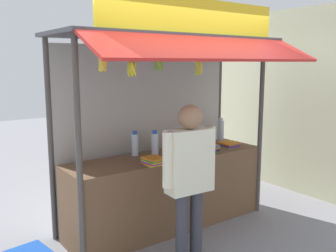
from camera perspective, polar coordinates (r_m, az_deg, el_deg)
The scene contains 18 objects.
ground_plane at distance 4.75m, azimuth 0.00°, elevation -14.76°, with size 20.00×20.00×0.00m, color gray.
stall_counter at distance 4.59m, azimuth 0.00°, elevation -9.76°, with size 2.48×0.65×0.88m, color brown.
stall_structure at distance 4.43m, azimuth -0.80°, elevation 4.64°, with size 2.68×1.51×2.61m.
water_bottle_center at distance 4.66m, azimuth 3.54°, elevation -1.97°, with size 0.09×0.09×0.32m.
water_bottle_front_left at distance 4.08m, azimuth -13.34°, elevation -4.55°, with size 0.06×0.06×0.22m.
water_bottle_far_right at distance 4.43m, azimuth -2.00°, elevation -2.71°, with size 0.08×0.08×0.30m.
water_bottle_left at distance 4.64m, azimuth -1.84°, elevation -2.52°, with size 0.06×0.06×0.23m.
water_bottle_mid_left at distance 5.31m, azimuth 8.01°, elevation -0.63°, with size 0.09×0.09×0.32m.
water_bottle_rear_center at distance 4.44m, azimuth -5.06°, elevation -2.76°, with size 0.08×0.08×0.29m.
magazine_stack_far_left at distance 4.68m, azimuth 5.95°, elevation -3.26°, with size 0.24×0.28×0.09m.
magazine_stack_back_right at distance 4.06m, azimuth -2.19°, elevation -5.29°, with size 0.23×0.26×0.08m.
magazine_stack_back_left at distance 5.06m, azimuth 9.10°, elevation -2.66°, with size 0.23×0.29×0.04m.
banana_bunch_inner_right at distance 4.05m, azimuth 4.67°, elevation 8.91°, with size 0.12×0.11×0.30m.
banana_bunch_leftmost at distance 3.74m, azimuth -1.41°, elevation 9.58°, with size 0.11×0.11×0.24m.
banana_bunch_inner_left at distance 3.58m, azimuth -5.54°, elevation 8.67°, with size 0.10×0.10×0.30m.
banana_bunch_rightmost at distance 3.44m, azimuth -9.88°, elevation 9.39°, with size 0.09×0.09×0.25m.
vendor_person at distance 3.55m, azimuth 3.30°, elevation -6.90°, with size 0.60×0.23×1.58m.
neighbour_wall at distance 6.25m, azimuth 16.38°, elevation 3.82°, with size 0.20×2.40×2.75m, color beige.
Camera 1 is at (-2.54, -3.51, 1.96)m, focal length 40.18 mm.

